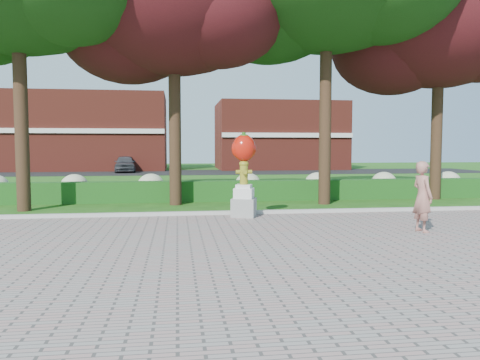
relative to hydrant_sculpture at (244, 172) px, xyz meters
The scene contains 13 objects.
ground 2.85m from the hydrant_sculpture, 90.88° to the right, with size 100.00×100.00×0.00m, color #1B4F13.
walkway 6.64m from the hydrant_sculpture, 90.34° to the right, with size 40.00×14.00×0.04m, color gray.
curb 1.39m from the hydrant_sculpture, 94.41° to the left, with size 40.00×0.18×0.15m, color #ADADA5.
lawn_hedge 4.60m from the hydrant_sculpture, 90.49° to the left, with size 24.00×0.70×0.80m, color #163F12.
hydrangea_row 5.59m from the hydrant_sculpture, 84.47° to the left, with size 20.10×1.10×0.99m.
street 25.54m from the hydrant_sculpture, 90.09° to the left, with size 50.00×8.00×0.02m, color black.
building_left 33.13m from the hydrant_sculpture, 107.68° to the left, with size 14.00×8.00×7.00m, color maroon.
building_right 32.54m from the hydrant_sculpture, 75.82° to the left, with size 12.00×8.00×6.40m, color maroon.
tree_mid_left 7.25m from the hydrant_sculpture, 120.86° to the left, with size 8.25×7.04×10.69m.
tree_far_right 10.86m from the hydrant_sculpture, 25.99° to the left, with size 7.88×6.72×10.21m.
hydrant_sculpture is the anchor object (origin of this frame).
woman 5.06m from the hydrant_sculpture, 37.87° to the right, with size 0.63×0.42×1.74m, color #A46A5E.
parked_car 27.33m from the hydrant_sculpture, 103.40° to the left, with size 1.69×4.20×1.43m, color #414349.
Camera 1 is at (-1.93, -11.28, 2.12)m, focal length 35.00 mm.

